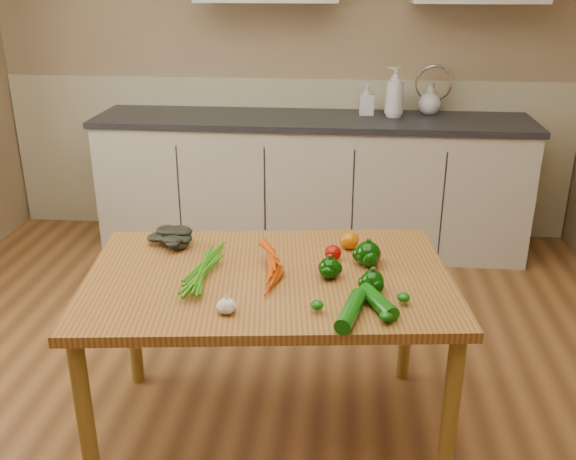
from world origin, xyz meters
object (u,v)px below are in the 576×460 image
Objects in this scene: table at (269,293)px; garlic_bulb at (227,306)px; soap_bottle_a at (395,92)px; soap_bottle_b at (367,99)px; leafy_greens at (167,237)px; tomato_a at (333,253)px; zucchini_a at (378,302)px; zucchini_b at (351,310)px; tomato_c at (372,254)px; tomato_b at (349,240)px; carrot_bunch at (250,268)px; pepper_a at (329,268)px; pepper_b at (368,254)px; soap_bottle_c at (430,100)px; pepper_c at (372,282)px.

garlic_bulb is (-0.10, -0.31, 0.11)m from table.
soap_bottle_a is 0.19m from soap_bottle_b.
tomato_a is at bearing -4.87° from leafy_greens.
soap_bottle_a is at bearing 61.31° from leafy_greens.
zucchini_b is at bearing -143.81° from zucchini_a.
leafy_greens is 0.83m from tomato_c.
tomato_b reaches higher than table.
garlic_bulb is at bearing -103.81° from carrot_bunch.
carrot_bunch is at bearing 143.24° from zucchini_b.
soap_bottle_b is at bearing 72.80° from table.
soap_bottle_b is 1.97m from tomato_c.
table is at bearing 71.73° from garlic_bulb.
pepper_a reaches higher than tomato_b.
tomato_a reaches higher than garlic_bulb.
pepper_b is 0.14m from tomato_a.
zucchini_b is at bearing -50.73° from table.
leafy_greens is at bearing 147.85° from table.
leafy_greens is 0.84× the size of zucchini_b.
table is 7.13× the size of soap_bottle_b.
garlic_bulb is (-0.91, -2.47, -0.24)m from soap_bottle_c.
tomato_c reaches higher than zucchini_b.
leafy_greens reaches higher than tomato_b.
soap_bottle_c is (0.24, 0.11, -0.07)m from soap_bottle_a.
tomato_c is 0.38× the size of zucchini_a.
tomato_b reaches higher than carrot_bunch.
pepper_a is at bearing 51.01° from soap_bottle_c.
table is at bearing 149.78° from zucchini_a.
pepper_c reaches higher than table.
zucchini_b is at bearing -89.07° from tomato_b.
tomato_b is at bearing -6.92° from soap_bottle_a.
tomato_b is at bearing 101.28° from zucchini_a.
soap_bottle_a is at bearing 84.54° from tomato_c.
garlic_bulb is 0.79× the size of pepper_a.
garlic_bulb is 0.57m from tomato_a.
pepper_a is at bearing -139.81° from pepper_b.
leafy_greens is at bearing -26.99° from soap_bottle_a.
tomato_b is (-0.08, 0.38, -0.00)m from pepper_c.
table is 2.17m from soap_bottle_b.
table is at bearing 135.89° from zucchini_b.
soap_bottle_a is at bearing 85.04° from pepper_c.
pepper_b is 1.18× the size of pepper_c.
soap_bottle_c reaches higher than garlic_bulb.
soap_bottle_b reaches higher than tomato_b.
soap_bottle_a is 1.65× the size of leafy_greens.
zucchini_a is at bearing 36.19° from zucchini_b.
garlic_bulb is at bearing 45.75° from soap_bottle_c.
soap_bottle_c is 2.86× the size of tomato_a.
tomato_a reaches higher than zucchini_b.
carrot_bunch is 3.22× the size of pepper_a.
soap_bottle_c is 2.33m from leafy_greens.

